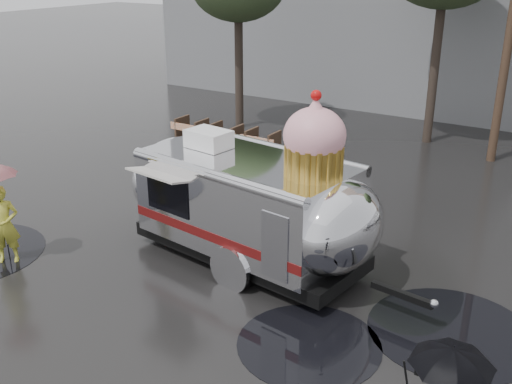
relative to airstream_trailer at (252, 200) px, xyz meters
The scene contains 7 objects.
ground 4.07m from the airstream_trailer, 82.53° to the right, with size 120.00×120.00×0.00m, color black.
puddles 2.98m from the airstream_trailer, 91.41° to the right, with size 13.45×8.52×0.01m.
utility_pole 11.12m from the airstream_trailer, 73.71° to the left, with size 1.60×0.28×9.00m.
barricade_row 8.06m from the airstream_trailer, 129.18° to the left, with size 4.30×0.80×1.00m.
airstream_trailer is the anchor object (origin of this frame).
person_left 5.51m from the airstream_trailer, 147.39° to the right, with size 0.64×0.43×1.79m, color gold.
umbrella_black 6.87m from the airstream_trailer, 37.83° to the right, with size 1.20×1.20×2.37m.
Camera 1 is at (6.03, -6.38, 6.46)m, focal length 42.00 mm.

